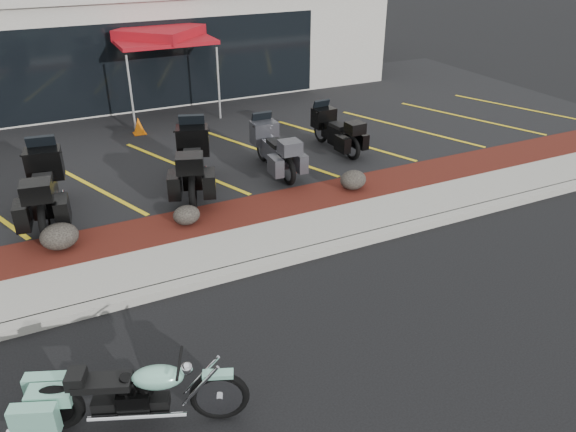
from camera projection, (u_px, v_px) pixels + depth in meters
ground at (283, 297)px, 8.98m from camera, size 90.00×90.00×0.00m
curb at (261, 265)px, 9.66m from camera, size 24.00×0.25×0.15m
sidewalk at (246, 247)px, 10.22m from camera, size 24.00×1.20×0.15m
mulch_bed at (223, 219)px, 11.18m from camera, size 24.00×1.20×0.16m
upper_lot at (156, 137)px, 15.49m from camera, size 26.00×9.60×0.15m
dealership_building at (106, 30)px, 19.61m from camera, size 18.00×8.16×4.00m
boulder_left at (59, 236)px, 9.92m from camera, size 0.67×0.56×0.47m
boulder_mid at (187, 215)px, 10.75m from camera, size 0.52×0.44×0.37m
boulder_right at (353, 180)px, 12.17m from camera, size 0.59×0.49×0.42m
hero_cruiser at (219, 389)px, 6.55m from camera, size 2.72×1.61×0.94m
touring_black_front at (46, 169)px, 11.45m from camera, size 1.26×2.56×1.43m
touring_black_mid at (194, 145)px, 12.63m from camera, size 1.70×2.66×1.45m
touring_grey at (262, 137)px, 13.46m from camera, size 0.88×2.15×1.24m
touring_black_rear at (321, 121)px, 14.65m from camera, size 0.87×2.02×1.15m
traffic_cone at (139, 126)px, 15.42m from camera, size 0.36×0.36×0.47m
popup_canopy at (160, 36)px, 16.24m from camera, size 3.58×3.58×2.52m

